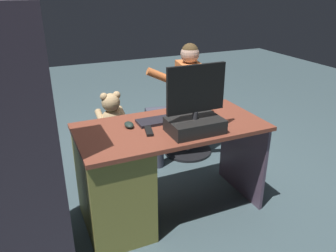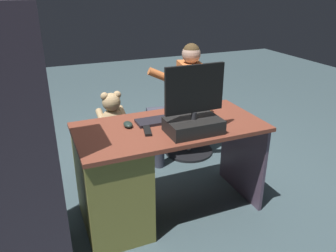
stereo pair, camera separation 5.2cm
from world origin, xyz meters
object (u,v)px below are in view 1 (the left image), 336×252
(tv_remote, at_px, (149,131))
(teddy_bear, at_px, (111,113))
(desk, at_px, (127,176))
(keyboard, at_px, (165,119))
(visitor_chair, at_px, (188,130))
(office_chair_teddy, at_px, (114,151))
(person, at_px, (181,94))
(cup, at_px, (207,106))
(computer_mouse, at_px, (129,125))
(monitor, at_px, (195,115))

(tv_remote, xyz_separation_m, teddy_bear, (0.07, -0.72, -0.12))
(desk, bearing_deg, tv_remote, 162.87)
(keyboard, height_order, visitor_chair, keyboard)
(tv_remote, height_order, teddy_bear, teddy_bear)
(office_chair_teddy, xyz_separation_m, person, (-0.71, -0.12, 0.40))
(cup, bearing_deg, tv_remote, 16.10)
(computer_mouse, xyz_separation_m, office_chair_teddy, (-0.02, -0.58, -0.49))
(teddy_bear, height_order, visitor_chair, teddy_bear)
(keyboard, distance_m, office_chair_teddy, 0.79)
(monitor, height_order, cup, monitor)
(cup, relative_size, teddy_bear, 0.31)
(monitor, height_order, computer_mouse, monitor)
(cup, xyz_separation_m, visitor_chair, (-0.21, -0.70, -0.52))
(tv_remote, relative_size, person, 0.13)
(desk, relative_size, computer_mouse, 13.64)
(desk, height_order, computer_mouse, computer_mouse)
(computer_mouse, xyz_separation_m, tv_remote, (-0.09, 0.13, -0.01))
(desk, height_order, visitor_chair, desk)
(office_chair_teddy, xyz_separation_m, teddy_bear, (0.00, -0.01, 0.36))
(keyboard, bearing_deg, office_chair_teddy, -66.57)
(computer_mouse, distance_m, person, 1.02)
(monitor, xyz_separation_m, cup, (-0.25, -0.27, -0.07))
(keyboard, xyz_separation_m, teddy_bear, (0.25, -0.59, -0.12))
(computer_mouse, xyz_separation_m, visitor_chair, (-0.83, -0.72, -0.48))
(office_chair_teddy, relative_size, visitor_chair, 1.03)
(desk, bearing_deg, person, -135.17)
(visitor_chair, bearing_deg, person, 9.93)
(cup, distance_m, visitor_chair, 0.89)
(cup, xyz_separation_m, tv_remote, (0.53, 0.15, -0.04))
(desk, distance_m, cup, 0.78)
(desk, xyz_separation_m, teddy_bear, (-0.08, -0.67, 0.21))
(keyboard, distance_m, person, 0.84)
(visitor_chair, bearing_deg, desk, 42.18)
(computer_mouse, distance_m, cup, 0.62)
(computer_mouse, height_order, person, person)
(keyboard, height_order, person, person)
(desk, height_order, tv_remote, tv_remote)
(cup, height_order, visitor_chair, cup)
(desk, bearing_deg, visitor_chair, -137.82)
(monitor, xyz_separation_m, keyboard, (0.10, -0.25, -0.11))
(teddy_bear, bearing_deg, desk, 83.23)
(computer_mouse, height_order, cup, cup)
(monitor, relative_size, computer_mouse, 4.71)
(cup, distance_m, tv_remote, 0.55)
(monitor, relative_size, visitor_chair, 0.92)
(tv_remote, xyz_separation_m, visitor_chair, (-0.74, -0.85, -0.47))
(computer_mouse, relative_size, cup, 0.89)
(computer_mouse, distance_m, visitor_chair, 1.20)
(office_chair_teddy, height_order, person, person)
(keyboard, bearing_deg, desk, 15.00)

